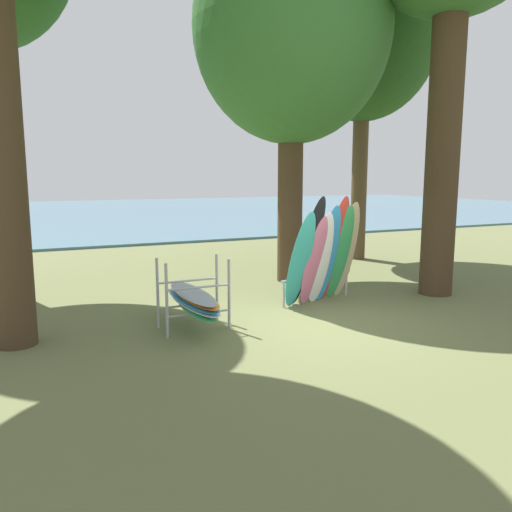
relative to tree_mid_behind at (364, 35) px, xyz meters
The scene contains 6 objects.
ground_plane 10.17m from the tree_mid_behind, 130.05° to the right, with size 80.00×80.00×0.00m, color #60663D.
lake_water 25.31m from the tree_mid_behind, 101.43° to the left, with size 80.00×36.00×0.10m, color #477084.
tree_mid_behind is the anchor object (origin of this frame).
tree_far_right_back 4.33m from the tree_mid_behind, 149.51° to the right, with size 4.73×4.73×8.85m.
leaning_board_pile 8.50m from the tree_mid_behind, 132.42° to the right, with size 1.99×1.15×2.28m.
board_storage_rack 10.84m from the tree_mid_behind, 144.59° to the right, with size 1.15×2.13×1.25m.
Camera 1 is at (-4.99, -7.63, 2.66)m, focal length 35.73 mm.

